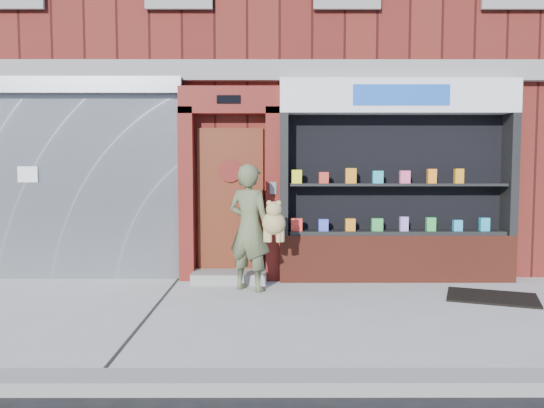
{
  "coord_description": "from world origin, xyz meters",
  "views": [
    {
      "loc": [
        -0.13,
        -6.12,
        1.73
      ],
      "look_at": [
        -0.12,
        1.0,
        1.22
      ],
      "focal_mm": 35.0,
      "sensor_mm": 36.0,
      "label": 1
    }
  ],
  "objects": [
    {
      "name": "ground",
      "position": [
        0.0,
        0.0,
        0.0
      ],
      "size": [
        80.0,
        80.0,
        0.0
      ],
      "primitive_type": "plane",
      "color": "#9E9E99",
      "rests_on": "ground"
    },
    {
      "name": "curb",
      "position": [
        0.0,
        -2.15,
        0.06
      ],
      "size": [
        60.0,
        0.3,
        0.12
      ],
      "primitive_type": "cube",
      "color": "gray",
      "rests_on": "ground"
    },
    {
      "name": "building",
      "position": [
        -0.0,
        5.99,
        4.0
      ],
      "size": [
        12.0,
        8.16,
        8.0
      ],
      "color": "#581814",
      "rests_on": "ground"
    },
    {
      "name": "shutter_bay",
      "position": [
        -3.0,
        1.93,
        1.72
      ],
      "size": [
        3.1,
        0.3,
        3.04
      ],
      "color": "gray",
      "rests_on": "ground"
    },
    {
      "name": "red_door_bay",
      "position": [
        -0.75,
        1.86,
        1.46
      ],
      "size": [
        1.52,
        0.58,
        2.9
      ],
      "color": "#5D1410",
      "rests_on": "ground"
    },
    {
      "name": "pharmacy_bay",
      "position": [
        1.75,
        1.81,
        1.37
      ],
      "size": [
        3.5,
        0.41,
        3.0
      ],
      "color": "maroon",
      "rests_on": "ground"
    },
    {
      "name": "woman",
      "position": [
        -0.4,
        1.14,
        0.89
      ],
      "size": [
        0.88,
        0.68,
        1.75
      ],
      "color": "#525A3B",
      "rests_on": "ground"
    },
    {
      "name": "doormat",
      "position": [
        2.76,
        0.69,
        0.01
      ],
      "size": [
        1.32,
        1.12,
        0.03
      ],
      "primitive_type": "cube",
      "rotation": [
        0.0,
        0.0,
        -0.36
      ],
      "color": "black",
      "rests_on": "ground"
    }
  ]
}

